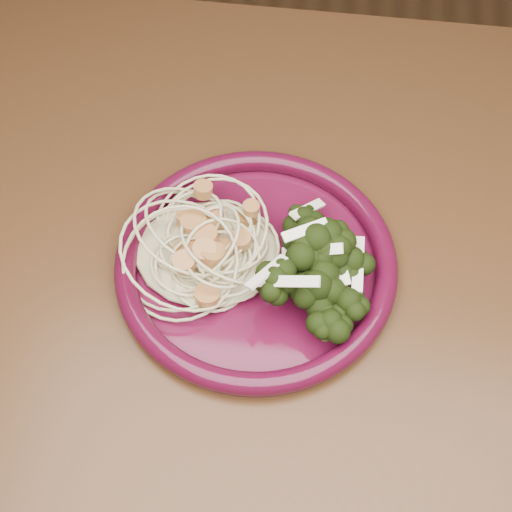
% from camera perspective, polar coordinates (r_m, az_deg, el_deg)
% --- Properties ---
extents(dining_table, '(1.20, 0.80, 0.75)m').
position_cam_1_polar(dining_table, '(0.70, -1.89, -8.50)').
color(dining_table, '#472814').
rests_on(dining_table, ground).
extents(dinner_plate, '(0.27, 0.27, 0.02)m').
position_cam_1_polar(dinner_plate, '(0.62, 0.00, -0.54)').
color(dinner_plate, '#440A20').
rests_on(dinner_plate, dining_table).
extents(spaghetti_pile, '(0.14, 0.12, 0.03)m').
position_cam_1_polar(spaghetti_pile, '(0.62, -3.95, 0.71)').
color(spaghetti_pile, '#C7BB8B').
rests_on(spaghetti_pile, dinner_plate).
extents(scallop_cluster, '(0.12, 0.12, 0.04)m').
position_cam_1_polar(scallop_cluster, '(0.59, -4.14, 2.45)').
color(scallop_cluster, '#BF8044').
rests_on(scallop_cluster, spaghetti_pile).
extents(broccoli_pile, '(0.10, 0.15, 0.05)m').
position_cam_1_polar(broccoli_pile, '(0.60, 4.99, -0.37)').
color(broccoli_pile, black).
rests_on(broccoli_pile, dinner_plate).
extents(onion_garnish, '(0.07, 0.10, 0.05)m').
position_cam_1_polar(onion_garnish, '(0.57, 5.21, 1.28)').
color(onion_garnish, white).
rests_on(onion_garnish, broccoli_pile).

